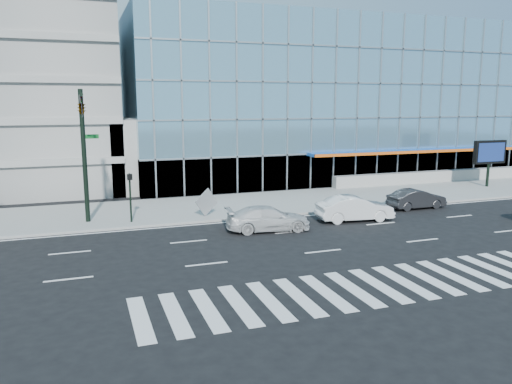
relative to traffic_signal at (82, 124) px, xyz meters
The scene contains 12 objects.
ground 13.41m from the traffic_signal, 22.56° to the right, with size 160.00×160.00×0.00m, color black.
sidewalk 13.03m from the traffic_signal, 17.33° to the left, with size 120.00×8.00×0.15m, color gray.
theatre_building 32.95m from the traffic_signal, 40.61° to the left, with size 42.00×26.00×15.00m, color #76ABC5.
ramp_block 14.68m from the traffic_signal, 69.59° to the left, with size 6.00×8.00×6.00m, color gray.
retaining_wall 36.12m from the traffic_signal, 11.36° to the left, with size 30.00×0.80×1.00m, color gray.
traffic_signal is the anchor object (origin of this frame).
ped_signal_post 4.75m from the traffic_signal, ahead, with size 0.30×0.33×3.00m.
marquee_sign 33.32m from the traffic_signal, ahead, with size 3.20×0.43×4.00m.
white_suv 11.89m from the traffic_signal, 20.88° to the right, with size 1.99×4.91×1.42m, color silver.
white_sedan 17.08m from the traffic_signal, 11.82° to the right, with size 1.67×4.80×1.58m, color silver.
dark_sedan 22.60m from the traffic_signal, ahead, with size 1.45×4.16×1.37m, color black.
tilted_panel 8.87m from the traffic_signal, ahead, with size 1.30×0.06×1.30m, color #969696.
Camera 1 is at (-11.23, -25.60, 7.40)m, focal length 35.00 mm.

